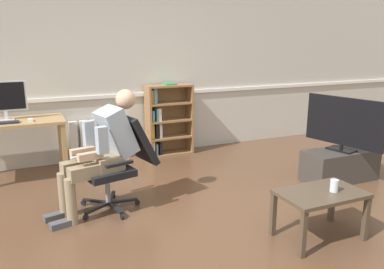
% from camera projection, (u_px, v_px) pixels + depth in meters
% --- Properties ---
extents(ground_plane, '(18.00, 18.00, 0.00)m').
position_uv_depth(ground_plane, '(214.00, 230.00, 3.51)').
color(ground_plane, brown).
extents(back_wall, '(12.00, 0.13, 2.70)m').
position_uv_depth(back_wall, '(133.00, 65.00, 5.53)').
color(back_wall, beige).
rests_on(back_wall, ground_plane).
extents(computer_desk, '(1.32, 0.62, 0.76)m').
position_uv_depth(computer_desk, '(7.00, 130.00, 4.58)').
color(computer_desk, tan).
rests_on(computer_desk, ground_plane).
extents(imac_monitor, '(0.50, 0.14, 0.48)m').
position_uv_depth(imac_monitor, '(4.00, 98.00, 4.56)').
color(imac_monitor, silver).
rests_on(imac_monitor, computer_desk).
extents(keyboard, '(0.38, 0.12, 0.02)m').
position_uv_depth(keyboard, '(2.00, 123.00, 4.41)').
color(keyboard, black).
rests_on(keyboard, computer_desk).
extents(computer_mouse, '(0.06, 0.10, 0.03)m').
position_uv_depth(computer_mouse, '(30.00, 120.00, 4.55)').
color(computer_mouse, white).
rests_on(computer_mouse, computer_desk).
extents(bookshelf, '(0.69, 0.29, 1.09)m').
position_uv_depth(bookshelf, '(166.00, 120.00, 5.71)').
color(bookshelf, olive).
rests_on(bookshelf, ground_plane).
extents(radiator, '(0.83, 0.08, 0.61)m').
position_uv_depth(radiator, '(100.00, 140.00, 5.47)').
color(radiator, white).
rests_on(radiator, ground_plane).
extents(office_chair, '(0.83, 0.65, 0.96)m').
position_uv_depth(office_chair, '(121.00, 158.00, 3.91)').
color(office_chair, black).
rests_on(office_chair, ground_plane).
extents(person_seated, '(0.98, 0.52, 1.23)m').
position_uv_depth(person_seated, '(102.00, 149.00, 3.76)').
color(person_seated, '#937F60').
rests_on(person_seated, ground_plane).
extents(tv_stand, '(0.93, 0.42, 0.39)m').
position_uv_depth(tv_stand, '(340.00, 165.00, 4.71)').
color(tv_stand, '#3D3833').
rests_on(tv_stand, ground_plane).
extents(tv_screen, '(0.29, 0.99, 0.66)m').
position_uv_depth(tv_screen, '(344.00, 123.00, 4.58)').
color(tv_screen, black).
rests_on(tv_screen, tv_stand).
extents(coffee_table, '(0.74, 0.46, 0.44)m').
position_uv_depth(coffee_table, '(320.00, 199.00, 3.28)').
color(coffee_table, '#4C3D2D').
rests_on(coffee_table, ground_plane).
extents(drinking_glass, '(0.07, 0.07, 0.11)m').
position_uv_depth(drinking_glass, '(334.00, 186.00, 3.26)').
color(drinking_glass, silver).
rests_on(drinking_glass, coffee_table).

